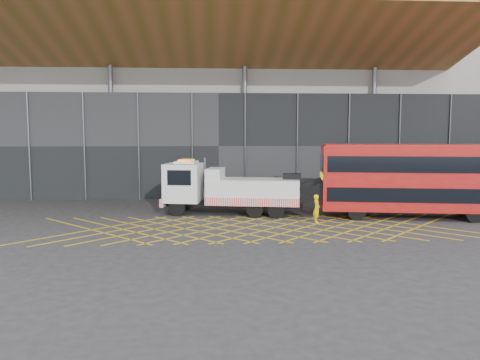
{
  "coord_description": "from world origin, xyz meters",
  "views": [
    {
      "loc": [
        1.37,
        -24.27,
        5.02
      ],
      "look_at": [
        3.0,
        1.5,
        2.4
      ],
      "focal_mm": 35.0,
      "sensor_mm": 36.0,
      "label": 1
    }
  ],
  "objects": [
    {
      "name": "ground_plane",
      "position": [
        0.0,
        0.0,
        0.0
      ],
      "size": [
        120.0,
        120.0,
        0.0
      ],
      "primitive_type": "plane",
      "color": "#262528"
    },
    {
      "name": "recovery_truck",
      "position": [
        2.34,
        4.23,
        1.59
      ],
      "size": [
        9.89,
        3.82,
        3.43
      ],
      "rotation": [
        0.0,
        0.0,
        -0.18
      ],
      "color": "black",
      "rests_on": "ground_plane"
    },
    {
      "name": "worker",
      "position": [
        7.28,
        1.24,
        0.79
      ],
      "size": [
        0.4,
        0.59,
        1.58
      ],
      "primitive_type": "imported",
      "rotation": [
        0.0,
        0.0,
        1.53
      ],
      "color": "yellow",
      "rests_on": "ground_plane"
    },
    {
      "name": "road_markings",
      "position": [
        4.0,
        0.0,
        0.01
      ],
      "size": [
        24.76,
        7.16,
        0.01
      ],
      "color": "gold",
      "rests_on": "ground_plane"
    },
    {
      "name": "construction_building",
      "position": [
        1.92,
        18.4,
        8.98
      ],
      "size": [
        55.0,
        23.97,
        18.0
      ],
      "color": "gray",
      "rests_on": "ground_plane"
    },
    {
      "name": "bus_towed",
      "position": [
        13.24,
        2.26,
        2.41
      ],
      "size": [
        10.93,
        4.21,
        4.34
      ],
      "rotation": [
        0.0,
        0.0,
        -0.17
      ],
      "color": "#9E0F0C",
      "rests_on": "ground_plane"
    }
  ]
}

